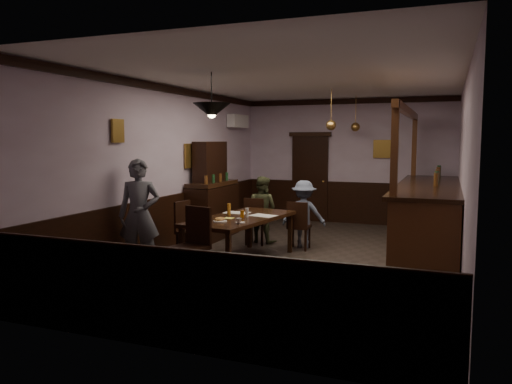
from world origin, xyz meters
The scene contains 31 objects.
room centered at (0.00, 0.00, 1.50)m, with size 5.01×8.01×3.01m.
dining_table centered at (-0.88, -0.52, 0.69)m, with size 1.31×2.32×0.75m.
chair_far_left centered at (-1.13, 0.80, 0.50)m, with size 0.41×0.41×0.91m.
chair_far_right centered at (-0.24, 0.67, 0.49)m, with size 0.41×0.41×0.90m.
chair_near centered at (-1.07, -1.82, 0.58)m, with size 0.56×0.56×1.06m.
chair_side centered at (-1.83, -0.58, 0.53)m, with size 0.47×0.47×0.97m.
person_standing centered at (-2.10, -1.60, 0.86)m, with size 0.63×0.41×1.73m, color #5A5C67.
person_seated_left centered at (-1.10, 1.08, 0.65)m, with size 0.63×0.49×1.30m, color #3E4328.
person_seated_right centered at (-0.21, 0.95, 0.63)m, with size 0.81×0.47×1.26m, color slate.
newspaper_left centered at (-1.11, -0.14, 0.75)m, with size 0.42×0.30×0.01m, color silver.
newspaper_right centered at (-0.56, -0.29, 0.75)m, with size 0.42×0.30×0.01m, color silver.
napkin centered at (-1.00, -0.72, 0.75)m, with size 0.15×0.15×0.00m, color #E2DD53.
saucer centered at (-0.65, -1.07, 0.76)m, with size 0.15×0.15×0.01m, color white.
coffee_cup centered at (-0.64, -1.16, 0.80)m, with size 0.08×0.08×0.07m, color white.
pastry_plate centered at (-0.98, -1.08, 0.76)m, with size 0.22×0.22×0.01m, color white.
pastry_ring_a centered at (-1.02, -1.07, 0.79)m, with size 0.13×0.13×0.04m, color #C68C47.
pastry_ring_b centered at (-1.01, -1.02, 0.79)m, with size 0.13×0.13×0.04m, color #C68C47.
soda_can centered at (-0.82, -0.59, 0.81)m, with size 0.07×0.07×0.12m, color orange.
beer_glass centered at (-1.13, -0.43, 0.85)m, with size 0.06×0.06×0.20m, color #BF721E.
water_glass centered at (-0.77, -0.51, 0.82)m, with size 0.06×0.06×0.15m, color silver.
pepper_mill centered at (-1.39, -1.22, 0.82)m, with size 0.04×0.04×0.14m, color black.
sideboard centered at (-2.21, 1.14, 0.79)m, with size 0.53×1.50×1.98m.
bar_counter centered at (1.99, 1.29, 0.65)m, with size 1.07×4.59×2.57m.
door_back centered at (-0.90, 3.95, 1.05)m, with size 0.90×0.06×2.10m, color black.
ac_unit centered at (-2.38, 2.90, 2.45)m, with size 0.20×0.85×0.30m.
picture_left_small centered at (-2.46, -1.60, 2.15)m, with size 0.04×0.28×0.36m.
picture_left_large centered at (-2.46, 0.80, 1.70)m, with size 0.04×0.62×0.48m.
picture_back centered at (0.90, 3.96, 1.80)m, with size 0.55×0.04×0.42m.
pendant_iron centered at (-1.00, -1.31, 2.44)m, with size 0.56×0.56×0.67m.
pendant_brass_mid centered at (0.10, 1.76, 2.30)m, with size 0.20×0.20×0.81m.
pendant_brass_far centered at (0.30, 3.36, 2.30)m, with size 0.20×0.20×0.81m.
Camera 1 is at (2.28, -8.00, 2.02)m, focal length 35.00 mm.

